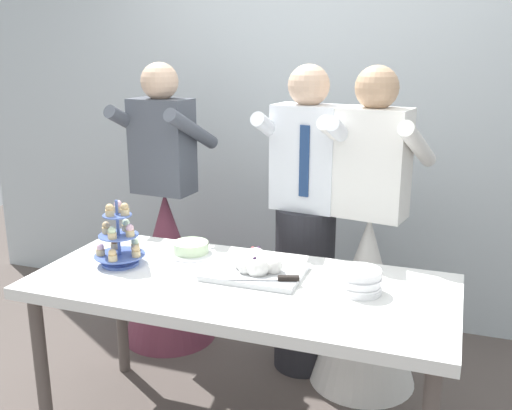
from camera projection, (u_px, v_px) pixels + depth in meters
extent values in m
cube|color=silver|center=(324.00, 95.00, 3.63)|extent=(5.20, 0.10, 2.90)
cube|color=white|center=(240.00, 286.00, 2.49)|extent=(1.80, 0.80, 0.05)
cylinder|color=#564C47|center=(42.00, 370.00, 2.56)|extent=(0.06, 0.06, 0.72)
cylinder|color=#564C47|center=(121.00, 310.00, 3.15)|extent=(0.06, 0.06, 0.72)
cylinder|color=#564C47|center=(436.00, 364.00, 2.61)|extent=(0.06, 0.06, 0.72)
cylinder|color=#4C66B2|center=(121.00, 263.00, 2.67)|extent=(0.17, 0.17, 0.01)
cylinder|color=#4C66B2|center=(119.00, 232.00, 2.63)|extent=(0.01, 0.01, 0.31)
cylinder|color=#4C66B2|center=(120.00, 255.00, 2.66)|extent=(0.23, 0.23, 0.01)
cylinder|color=#D1B784|center=(137.00, 253.00, 2.63)|extent=(0.04, 0.04, 0.03)
sphere|color=#D6B27A|center=(136.00, 248.00, 2.62)|extent=(0.04, 0.04, 0.04)
cylinder|color=#D1B784|center=(135.00, 246.00, 2.72)|extent=(0.04, 0.04, 0.03)
sphere|color=beige|center=(135.00, 242.00, 2.72)|extent=(0.04, 0.04, 0.04)
cylinder|color=#D1B784|center=(115.00, 246.00, 2.73)|extent=(0.04, 0.04, 0.03)
sphere|color=brown|center=(114.00, 241.00, 2.73)|extent=(0.04, 0.04, 0.04)
cylinder|color=#D1B784|center=(100.00, 252.00, 2.65)|extent=(0.04, 0.04, 0.03)
sphere|color=#EAB7C6|center=(100.00, 247.00, 2.64)|extent=(0.04, 0.04, 0.04)
cylinder|color=#D1B784|center=(113.00, 258.00, 2.57)|extent=(0.04, 0.04, 0.03)
sphere|color=#D6B27A|center=(112.00, 253.00, 2.57)|extent=(0.04, 0.04, 0.04)
cylinder|color=#4C66B2|center=(119.00, 235.00, 2.64)|extent=(0.18, 0.18, 0.01)
cylinder|color=#D1B784|center=(130.00, 233.00, 2.61)|extent=(0.04, 0.04, 0.03)
sphere|color=#EAB7C6|center=(130.00, 228.00, 2.60)|extent=(0.04, 0.04, 0.04)
cylinder|color=#D1B784|center=(126.00, 228.00, 2.69)|extent=(0.04, 0.04, 0.03)
sphere|color=beige|center=(126.00, 223.00, 2.68)|extent=(0.04, 0.04, 0.04)
cylinder|color=#D1B784|center=(107.00, 230.00, 2.65)|extent=(0.04, 0.04, 0.03)
sphere|color=#D6B27A|center=(107.00, 225.00, 2.65)|extent=(0.04, 0.04, 0.04)
cylinder|color=#D1B784|center=(112.00, 236.00, 2.57)|extent=(0.04, 0.04, 0.03)
sphere|color=beige|center=(112.00, 231.00, 2.57)|extent=(0.04, 0.04, 0.04)
cylinder|color=#4C66B2|center=(118.00, 215.00, 2.61)|extent=(0.13, 0.13, 0.01)
cylinder|color=#D1B784|center=(125.00, 212.00, 2.60)|extent=(0.04, 0.04, 0.03)
sphere|color=#D6B27A|center=(125.00, 207.00, 2.59)|extent=(0.04, 0.04, 0.04)
cylinder|color=#D1B784|center=(118.00, 209.00, 2.64)|extent=(0.04, 0.04, 0.03)
sphere|color=#EAB7C6|center=(118.00, 204.00, 2.64)|extent=(0.04, 0.04, 0.04)
cylinder|color=#D1B784|center=(110.00, 213.00, 2.58)|extent=(0.04, 0.04, 0.03)
sphere|color=#D6B27A|center=(109.00, 208.00, 2.58)|extent=(0.04, 0.04, 0.04)
cube|color=silver|center=(255.00, 272.00, 2.55)|extent=(0.42, 0.31, 0.02)
sphere|color=white|center=(273.00, 266.00, 2.51)|extent=(0.08, 0.08, 0.08)
sphere|color=white|center=(266.00, 260.00, 2.57)|extent=(0.08, 0.08, 0.08)
sphere|color=white|center=(252.00, 258.00, 2.61)|extent=(0.08, 0.08, 0.08)
sphere|color=white|center=(243.00, 262.00, 2.55)|extent=(0.08, 0.08, 0.08)
sphere|color=white|center=(246.00, 267.00, 2.50)|extent=(0.07, 0.07, 0.07)
sphere|color=white|center=(258.00, 267.00, 2.48)|extent=(0.10, 0.10, 0.10)
sphere|color=white|center=(255.00, 260.00, 2.53)|extent=(0.11, 0.11, 0.11)
sphere|color=#2D1938|center=(254.00, 250.00, 2.55)|extent=(0.02, 0.02, 0.02)
sphere|color=#2D1938|center=(259.00, 248.00, 2.55)|extent=(0.02, 0.02, 0.02)
sphere|color=#B21923|center=(253.00, 250.00, 2.53)|extent=(0.02, 0.02, 0.02)
sphere|color=#DB474C|center=(253.00, 249.00, 2.53)|extent=(0.02, 0.02, 0.02)
sphere|color=#2D1938|center=(255.00, 259.00, 2.46)|extent=(0.02, 0.02, 0.02)
cube|color=silver|center=(253.00, 279.00, 2.43)|extent=(0.23, 0.09, 0.00)
cube|color=black|center=(289.00, 278.00, 2.42)|extent=(0.09, 0.05, 0.02)
cylinder|color=white|center=(360.00, 291.00, 2.36)|extent=(0.17, 0.17, 0.01)
cylinder|color=white|center=(361.00, 289.00, 2.36)|extent=(0.17, 0.17, 0.01)
cylinder|color=white|center=(360.00, 286.00, 2.36)|extent=(0.17, 0.17, 0.01)
cylinder|color=white|center=(360.00, 283.00, 2.36)|extent=(0.17, 0.17, 0.01)
cylinder|color=white|center=(360.00, 281.00, 2.36)|extent=(0.17, 0.17, 0.01)
cylinder|color=white|center=(361.00, 279.00, 2.35)|extent=(0.17, 0.17, 0.01)
cylinder|color=white|center=(360.00, 275.00, 2.35)|extent=(0.17, 0.17, 0.01)
cylinder|color=white|center=(360.00, 273.00, 2.35)|extent=(0.17, 0.17, 0.01)
cylinder|color=white|center=(360.00, 271.00, 2.35)|extent=(0.17, 0.17, 0.01)
cylinder|color=white|center=(191.00, 253.00, 2.80)|extent=(0.24, 0.24, 0.01)
cylinder|color=beige|center=(191.00, 247.00, 2.79)|extent=(0.17, 0.17, 0.05)
cylinder|color=#232328|center=(304.00, 289.00, 3.18)|extent=(0.32, 0.32, 0.92)
cube|color=white|center=(307.00, 158.00, 2.98)|extent=(0.36, 0.24, 0.54)
sphere|color=#D8B293|center=(309.00, 85.00, 2.89)|extent=(0.21, 0.21, 0.21)
cylinder|color=white|center=(277.00, 134.00, 3.03)|extent=(0.14, 0.49, 0.28)
cylinder|color=white|center=(346.00, 139.00, 2.87)|extent=(0.14, 0.49, 0.28)
cube|color=navy|center=(304.00, 161.00, 2.88)|extent=(0.05, 0.02, 0.36)
cone|color=white|center=(365.00, 301.00, 3.03)|extent=(0.56, 0.56, 0.92)
cube|color=white|center=(373.00, 163.00, 2.83)|extent=(0.37, 0.26, 0.54)
sphere|color=tan|center=(377.00, 88.00, 2.74)|extent=(0.21, 0.21, 0.21)
cylinder|color=white|center=(342.00, 139.00, 2.89)|extent=(0.16, 0.49, 0.28)
cylinder|color=white|center=(418.00, 145.00, 2.71)|extent=(0.16, 0.49, 0.28)
cone|color=brown|center=(168.00, 266.00, 3.50)|extent=(0.56, 0.56, 0.92)
cube|color=#4C515B|center=(162.00, 146.00, 3.31)|extent=(0.35, 0.23, 0.54)
sphere|color=#D8B293|center=(160.00, 81.00, 3.21)|extent=(0.21, 0.21, 0.21)
cylinder|color=#4C515B|center=(135.00, 126.00, 3.35)|extent=(0.11, 0.49, 0.28)
cylinder|color=#4C515B|center=(192.00, 130.00, 3.20)|extent=(0.11, 0.49, 0.28)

